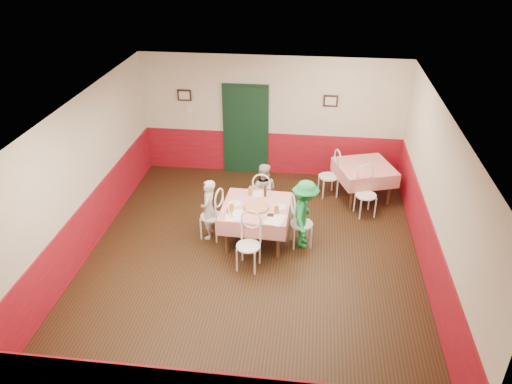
# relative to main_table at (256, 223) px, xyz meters

# --- Properties ---
(floor) EXTENTS (7.00, 7.00, 0.00)m
(floor) POSITION_rel_main_table_xyz_m (0.01, -0.57, -0.38)
(floor) COLOR black
(floor) RESTS_ON ground
(ceiling) EXTENTS (7.00, 7.00, 0.00)m
(ceiling) POSITION_rel_main_table_xyz_m (0.01, -0.57, 2.42)
(ceiling) COLOR white
(ceiling) RESTS_ON back_wall
(back_wall) EXTENTS (6.00, 0.10, 2.80)m
(back_wall) POSITION_rel_main_table_xyz_m (0.01, 2.93, 1.02)
(back_wall) COLOR beige
(back_wall) RESTS_ON ground
(front_wall) EXTENTS (6.00, 0.10, 2.80)m
(front_wall) POSITION_rel_main_table_xyz_m (0.01, -4.07, 1.02)
(front_wall) COLOR beige
(front_wall) RESTS_ON ground
(left_wall) EXTENTS (0.10, 7.00, 2.80)m
(left_wall) POSITION_rel_main_table_xyz_m (-2.99, -0.57, 1.02)
(left_wall) COLOR beige
(left_wall) RESTS_ON ground
(right_wall) EXTENTS (0.10, 7.00, 2.80)m
(right_wall) POSITION_rel_main_table_xyz_m (3.01, -0.57, 1.02)
(right_wall) COLOR beige
(right_wall) RESTS_ON ground
(wainscot_back) EXTENTS (6.00, 0.03, 1.00)m
(wainscot_back) POSITION_rel_main_table_xyz_m (0.01, 2.91, 0.12)
(wainscot_back) COLOR maroon
(wainscot_back) RESTS_ON ground
(wainscot_left) EXTENTS (0.03, 7.00, 1.00)m
(wainscot_left) POSITION_rel_main_table_xyz_m (-2.98, -0.57, 0.12)
(wainscot_left) COLOR maroon
(wainscot_left) RESTS_ON ground
(wainscot_right) EXTENTS (0.03, 7.00, 1.00)m
(wainscot_right) POSITION_rel_main_table_xyz_m (2.99, -0.57, 0.12)
(wainscot_right) COLOR maroon
(wainscot_right) RESTS_ON ground
(door) EXTENTS (0.96, 0.06, 2.10)m
(door) POSITION_rel_main_table_xyz_m (-0.59, 2.88, 0.68)
(door) COLOR black
(door) RESTS_ON ground
(picture_left) EXTENTS (0.32, 0.03, 0.26)m
(picture_left) POSITION_rel_main_table_xyz_m (-1.99, 2.88, 1.48)
(picture_left) COLOR black
(picture_left) RESTS_ON back_wall
(picture_right) EXTENTS (0.32, 0.03, 0.26)m
(picture_right) POSITION_rel_main_table_xyz_m (1.31, 2.88, 1.48)
(picture_right) COLOR black
(picture_right) RESTS_ON back_wall
(thermostat) EXTENTS (0.10, 0.03, 0.10)m
(thermostat) POSITION_rel_main_table_xyz_m (-1.89, 2.88, 1.12)
(thermostat) COLOR white
(thermostat) RESTS_ON back_wall
(main_table) EXTENTS (1.26, 1.26, 0.77)m
(main_table) POSITION_rel_main_table_xyz_m (0.00, 0.00, 0.00)
(main_table) COLOR red
(main_table) RESTS_ON ground
(second_table) EXTENTS (1.42, 1.42, 0.77)m
(second_table) POSITION_rel_main_table_xyz_m (2.11, 1.95, 0.00)
(second_table) COLOR red
(second_table) RESTS_ON ground
(chair_left) EXTENTS (0.51, 0.51, 0.90)m
(chair_left) POSITION_rel_main_table_xyz_m (-0.85, 0.03, 0.08)
(chair_left) COLOR white
(chair_left) RESTS_ON ground
(chair_right) EXTENTS (0.50, 0.50, 0.90)m
(chair_right) POSITION_rel_main_table_xyz_m (0.85, -0.03, 0.08)
(chair_right) COLOR white
(chair_right) RESTS_ON ground
(chair_far) EXTENTS (0.44, 0.44, 0.90)m
(chair_far) POSITION_rel_main_table_xyz_m (0.03, 0.85, 0.08)
(chair_far) COLOR white
(chair_far) RESTS_ON ground
(chair_near) EXTENTS (0.48, 0.48, 0.90)m
(chair_near) POSITION_rel_main_table_xyz_m (-0.03, -0.85, 0.08)
(chair_near) COLOR white
(chair_near) RESTS_ON ground
(chair_second_a) EXTENTS (0.53, 0.53, 0.90)m
(chair_second_a) POSITION_rel_main_table_xyz_m (1.36, 1.95, 0.08)
(chair_second_a) COLOR white
(chair_second_a) RESTS_ON ground
(chair_second_b) EXTENTS (0.53, 0.53, 0.90)m
(chair_second_b) POSITION_rel_main_table_xyz_m (2.11, 1.20, 0.08)
(chair_second_b) COLOR white
(chair_second_b) RESTS_ON ground
(pizza) EXTENTS (0.47, 0.47, 0.03)m
(pizza) POSITION_rel_main_table_xyz_m (0.02, -0.07, 0.40)
(pizza) COLOR #B74723
(pizza) RESTS_ON main_table
(plate_left) EXTENTS (0.26, 0.26, 0.01)m
(plate_left) POSITION_rel_main_table_xyz_m (-0.40, 0.02, 0.39)
(plate_left) COLOR white
(plate_left) RESTS_ON main_table
(plate_right) EXTENTS (0.26, 0.26, 0.01)m
(plate_right) POSITION_rel_main_table_xyz_m (0.43, -0.01, 0.39)
(plate_right) COLOR white
(plate_right) RESTS_ON main_table
(plate_far) EXTENTS (0.26, 0.26, 0.01)m
(plate_far) POSITION_rel_main_table_xyz_m (0.00, 0.42, 0.39)
(plate_far) COLOR white
(plate_far) RESTS_ON main_table
(glass_a) EXTENTS (0.08, 0.08, 0.14)m
(glass_a) POSITION_rel_main_table_xyz_m (-0.41, -0.24, 0.46)
(glass_a) COLOR #BF7219
(glass_a) RESTS_ON main_table
(glass_b) EXTENTS (0.09, 0.09, 0.16)m
(glass_b) POSITION_rel_main_table_xyz_m (0.39, -0.22, 0.46)
(glass_b) COLOR #BF7219
(glass_b) RESTS_ON main_table
(glass_c) EXTENTS (0.08, 0.08, 0.14)m
(glass_c) POSITION_rel_main_table_xyz_m (-0.16, 0.40, 0.46)
(glass_c) COLOR #BF7219
(glass_c) RESTS_ON main_table
(beer_bottle) EXTENTS (0.06, 0.06, 0.20)m
(beer_bottle) POSITION_rel_main_table_xyz_m (0.13, 0.37, 0.49)
(beer_bottle) COLOR #381C0A
(beer_bottle) RESTS_ON main_table
(shaker_a) EXTENTS (0.04, 0.04, 0.09)m
(shaker_a) POSITION_rel_main_table_xyz_m (-0.44, -0.39, 0.43)
(shaker_a) COLOR silver
(shaker_a) RESTS_ON main_table
(shaker_b) EXTENTS (0.04, 0.04, 0.09)m
(shaker_b) POSITION_rel_main_table_xyz_m (-0.38, -0.45, 0.43)
(shaker_b) COLOR silver
(shaker_b) RESTS_ON main_table
(shaker_c) EXTENTS (0.04, 0.04, 0.09)m
(shaker_c) POSITION_rel_main_table_xyz_m (-0.48, -0.32, 0.43)
(shaker_c) COLOR #B23319
(shaker_c) RESTS_ON main_table
(menu_left) EXTENTS (0.34, 0.43, 0.00)m
(menu_left) POSITION_rel_main_table_xyz_m (-0.34, -0.37, 0.39)
(menu_left) COLOR white
(menu_left) RESTS_ON main_table
(menu_right) EXTENTS (0.39, 0.46, 0.00)m
(menu_right) POSITION_rel_main_table_xyz_m (0.39, -0.42, 0.39)
(menu_right) COLOR white
(menu_right) RESTS_ON main_table
(wallet) EXTENTS (0.11, 0.09, 0.02)m
(wallet) POSITION_rel_main_table_xyz_m (0.30, -0.30, 0.40)
(wallet) COLOR black
(wallet) RESTS_ON main_table
(diner_left) EXTENTS (0.30, 0.45, 1.20)m
(diner_left) POSITION_rel_main_table_xyz_m (-0.90, 0.03, 0.23)
(diner_left) COLOR gray
(diner_left) RESTS_ON ground
(diner_far) EXTENTS (0.59, 0.47, 1.18)m
(diner_far) POSITION_rel_main_table_xyz_m (0.03, 0.90, 0.21)
(diner_far) COLOR gray
(diner_far) RESTS_ON ground
(diner_right) EXTENTS (0.54, 0.88, 1.33)m
(diner_right) POSITION_rel_main_table_xyz_m (0.90, -0.03, 0.29)
(diner_right) COLOR gray
(diner_right) RESTS_ON ground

